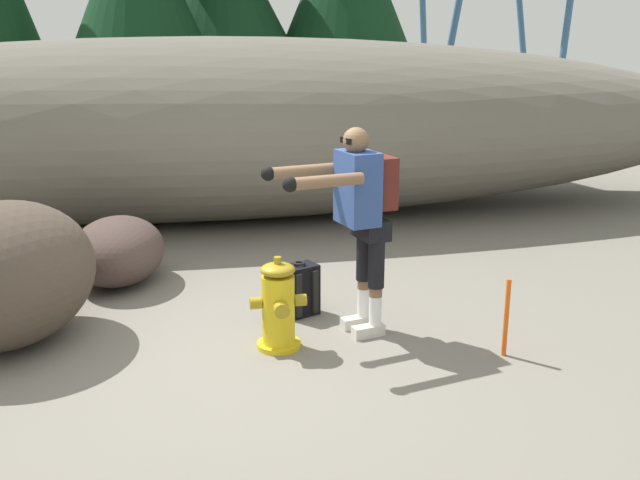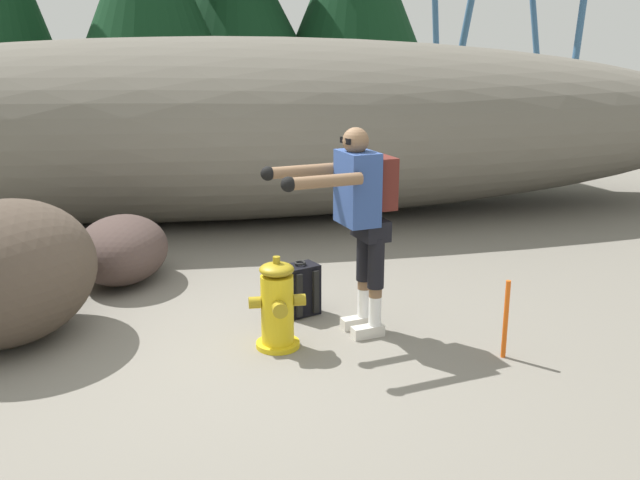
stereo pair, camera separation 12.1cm
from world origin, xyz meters
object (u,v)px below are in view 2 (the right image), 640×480
at_px(utility_worker, 359,207).
at_px(boulder_mid, 7,272).
at_px(fire_hydrant, 277,306).
at_px(boulder_small, 122,249).
at_px(spare_backpack, 300,290).
at_px(survey_stake, 506,319).

xyz_separation_m(utility_worker, boulder_mid, (-2.68, 0.32, -0.48)).
distance_m(fire_hydrant, boulder_small, 2.21).
relative_size(boulder_mid, boulder_small, 1.31).
bearing_deg(spare_backpack, boulder_small, 29.88).
relative_size(utility_worker, survey_stake, 2.75).
relative_size(spare_backpack, survey_stake, 0.78).
distance_m(utility_worker, boulder_mid, 2.75).
relative_size(fire_hydrant, survey_stake, 1.21).
bearing_deg(survey_stake, boulder_mid, 165.48).
bearing_deg(fire_hydrant, boulder_small, 126.13).
bearing_deg(boulder_mid, survey_stake, -14.52).
xyz_separation_m(utility_worker, spare_backpack, (-0.39, 0.49, -0.83)).
bearing_deg(utility_worker, fire_hydrant, 0.33).
relative_size(utility_worker, boulder_small, 1.43).
xyz_separation_m(fire_hydrant, boulder_mid, (-2.02, 0.48, 0.23)).
distance_m(utility_worker, spare_backpack, 1.04).
height_order(spare_backpack, boulder_small, boulder_small).
xyz_separation_m(utility_worker, boulder_small, (-1.96, 1.63, -0.72)).
height_order(fire_hydrant, survey_stake, fire_hydrant).
xyz_separation_m(fire_hydrant, utility_worker, (0.66, 0.16, 0.71)).
bearing_deg(boulder_small, boulder_mid, -118.94).
height_order(utility_worker, boulder_mid, utility_worker).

